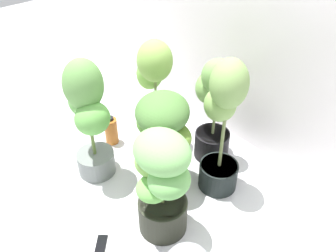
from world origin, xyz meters
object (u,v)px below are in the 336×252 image
potted_plant_front_right (162,180)px  potted_plant_back_left (154,82)px  potted_plant_front_left (88,114)px  potted_plant_back_center (213,109)px  nutrient_bottle (111,130)px  potted_plant_back_right (223,124)px  potted_plant_center (163,131)px  cell_phone (101,244)px

potted_plant_front_right → potted_plant_back_left: bearing=142.9°
potted_plant_front_left → potted_plant_back_center: potted_plant_front_left is taller
potted_plant_back_center → nutrient_bottle: size_ratio=3.36×
potted_plant_front_right → potted_plant_back_right: bearing=92.9°
potted_plant_back_left → potted_plant_back_center: (0.38, 0.18, -0.11)m
potted_plant_back_left → nutrient_bottle: (-0.18, -0.27, -0.38)m
potted_plant_back_right → potted_plant_center: size_ratio=1.39×
potted_plant_center → nutrient_bottle: (-0.54, -0.03, -0.30)m
potted_plant_back_right → potted_plant_front_right: size_ratio=1.33×
potted_plant_back_right → potted_plant_center: (-0.25, -0.23, -0.08)m
potted_plant_back_left → potted_plant_back_center: 0.43m
potted_plant_back_left → potted_plant_front_right: (0.64, -0.48, -0.11)m
potted_plant_back_left → potted_plant_back_right: 0.62m
potted_plant_front_right → nutrient_bottle: potted_plant_front_right is taller
potted_plant_back_left → cell_phone: (0.51, -0.81, -0.48)m
potted_plant_back_right → potted_plant_back_center: size_ratio=1.19×
potted_plant_center → cell_phone: bearing=-75.7°
nutrient_bottle → potted_plant_center: bearing=3.3°
potted_plant_back_left → nutrient_bottle: size_ratio=3.54×
potted_plant_back_center → cell_phone: (0.13, -0.99, -0.37)m
cell_phone → potted_plant_center: bearing=57.6°
potted_plant_back_left → potted_plant_front_right: size_ratio=1.18×
potted_plant_front_left → potted_plant_front_right: potted_plant_front_left is taller
potted_plant_center → potted_plant_front_right: size_ratio=0.96×
potted_plant_back_left → potted_plant_center: size_ratio=1.23×
potted_plant_back_right → nutrient_bottle: size_ratio=4.00×
potted_plant_front_left → nutrient_bottle: 0.48m
potted_plant_center → potted_plant_back_center: size_ratio=0.86×
cell_phone → nutrient_bottle: bearing=94.9°
potted_plant_back_right → potted_plant_center: bearing=-137.1°
potted_plant_back_right → cell_phone: 0.94m
potted_plant_front_right → nutrient_bottle: 0.89m
potted_plant_back_left → potted_plant_back_right: (0.62, -0.01, 0.00)m
potted_plant_back_left → potted_plant_back_right: bearing=-0.5°
potted_plant_back_center → cell_phone: 1.07m
potted_plant_back_right → cell_phone: size_ratio=5.83×
potted_plant_front_right → potted_plant_center: bearing=138.3°
potted_plant_back_center → potted_plant_back_left: bearing=-155.1°
potted_plant_back_right → potted_plant_center: potted_plant_back_right is taller
potted_plant_back_center → potted_plant_front_left: bearing=-118.0°
potted_plant_front_left → potted_plant_back_right: (0.60, 0.51, 0.01)m
potted_plant_back_right → potted_plant_center: 0.35m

